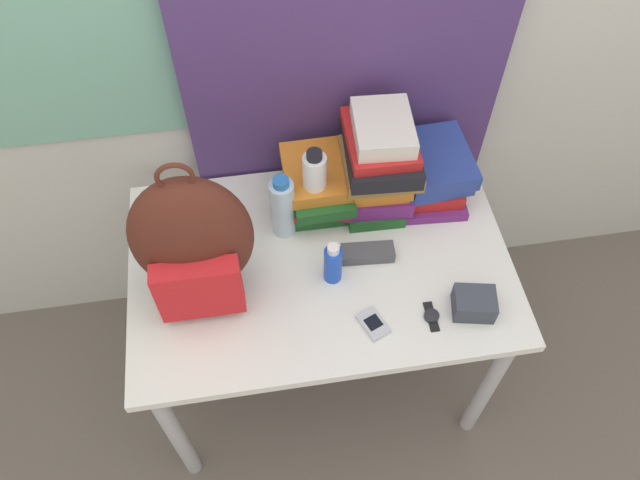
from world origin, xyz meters
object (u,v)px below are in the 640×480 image
(cell_phone, at_px, (373,324))
(book_stack_center, at_px, (378,162))
(sports_bottle, at_px, (315,189))
(book_stack_right, at_px, (432,172))
(backpack, at_px, (193,243))
(wristwatch, at_px, (431,316))
(book_stack_left, at_px, (317,185))
(sunglasses_case, at_px, (368,253))
(camera_pouch, at_px, (474,303))
(sunscreen_bottle, at_px, (333,263))
(water_bottle, at_px, (283,207))

(cell_phone, bearing_deg, book_stack_center, 77.90)
(sports_bottle, distance_m, cell_phone, 0.41)
(book_stack_center, xyz_separation_m, book_stack_right, (0.17, 0.01, -0.08))
(backpack, bearing_deg, cell_phone, -23.82)
(book_stack_right, relative_size, wristwatch, 3.02)
(book_stack_left, distance_m, sunglasses_case, 0.25)
(cell_phone, xyz_separation_m, wristwatch, (0.16, 0.00, -0.00))
(backpack, distance_m, book_stack_left, 0.45)
(book_stack_right, bearing_deg, sports_bottle, -170.89)
(cell_phone, height_order, wristwatch, cell_phone)
(cell_phone, distance_m, camera_pouch, 0.27)
(sports_bottle, distance_m, camera_pouch, 0.54)
(wristwatch, bearing_deg, cell_phone, -179.86)
(book_stack_center, relative_size, book_stack_right, 1.18)
(backpack, bearing_deg, book_stack_center, 24.40)
(book_stack_center, distance_m, cell_phone, 0.46)
(sunscreen_bottle, bearing_deg, cell_phone, -64.15)
(backpack, relative_size, book_stack_left, 1.73)
(cell_phone, bearing_deg, camera_pouch, 1.24)
(sunglasses_case, bearing_deg, book_stack_center, 73.31)
(sunscreen_bottle, bearing_deg, water_bottle, 121.43)
(cell_phone, relative_size, camera_pouch, 0.82)
(book_stack_right, height_order, water_bottle, water_bottle)
(book_stack_center, distance_m, book_stack_right, 0.19)
(sports_bottle, height_order, camera_pouch, sports_bottle)
(water_bottle, bearing_deg, sports_bottle, 15.40)
(book_stack_center, bearing_deg, book_stack_left, 177.55)
(sunscreen_bottle, relative_size, wristwatch, 1.62)
(water_bottle, distance_m, cell_phone, 0.41)
(wristwatch, bearing_deg, book_stack_right, 76.49)
(book_stack_center, height_order, wristwatch, book_stack_center)
(sports_bottle, distance_m, sunscreen_bottle, 0.22)
(sunscreen_bottle, relative_size, sunglasses_case, 0.95)
(book_stack_center, bearing_deg, water_bottle, -164.59)
(sunscreen_bottle, relative_size, camera_pouch, 1.18)
(sports_bottle, xyz_separation_m, sunglasses_case, (0.13, -0.16, -0.12))
(book_stack_right, height_order, wristwatch, book_stack_right)
(camera_pouch, bearing_deg, backpack, 165.29)
(book_stack_center, bearing_deg, sunscreen_bottle, -123.30)
(book_stack_left, relative_size, sunscreen_bottle, 1.93)
(book_stack_center, relative_size, sunglasses_case, 2.09)
(book_stack_left, relative_size, camera_pouch, 2.28)
(book_stack_left, height_order, book_stack_center, book_stack_center)
(sunscreen_bottle, bearing_deg, sports_bottle, 94.75)
(sunscreen_bottle, height_order, cell_phone, sunscreen_bottle)
(backpack, bearing_deg, water_bottle, 33.63)
(sunglasses_case, bearing_deg, book_stack_left, 116.90)
(sunglasses_case, bearing_deg, sunscreen_bottle, -154.99)
(sports_bottle, xyz_separation_m, sunscreen_bottle, (0.02, -0.21, -0.07))
(book_stack_right, distance_m, sunscreen_bottle, 0.44)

